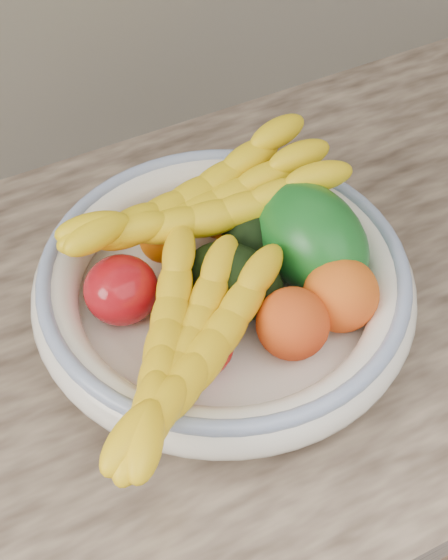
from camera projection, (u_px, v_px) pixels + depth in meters
The scene contains 13 objects.
kitchen_counter at pixel (216, 493), 1.25m from camera, with size 2.44×0.66×1.40m.
fruit_bowl at pixel (224, 287), 0.87m from camera, with size 0.39×0.39×0.08m.
clementine_back_left at pixel (164, 239), 0.91m from camera, with size 0.05×0.05×0.05m, color orange.
clementine_back_right at pixel (219, 217), 0.93m from camera, with size 0.05×0.05×0.05m, color #EA5B04.
tomato_left at pixel (121, 290), 0.85m from camera, with size 0.08×0.08×0.07m, color #A80F17.
tomato_near_left at pixel (198, 345), 0.81m from camera, with size 0.07×0.07×0.06m, color #BC0300.
avocado_center at pixel (235, 281), 0.86m from camera, with size 0.07×0.11×0.07m, color black.
avocado_right at pixel (253, 227), 0.91m from camera, with size 0.07×0.10×0.07m, color black.
green_mango at pixel (310, 238), 0.88m from camera, with size 0.10×0.15×0.11m, color #105519.
peach_front at pixel (293, 324), 0.82m from camera, with size 0.07×0.07×0.07m, color orange.
peach_right at pixel (341, 295), 0.84m from camera, with size 0.08×0.08×0.08m, color orange.
banana_bunch_back at pixel (201, 211), 0.89m from camera, with size 0.33×0.12×0.09m, color yellow, non-canonical shape.
banana_bunch_front at pixel (183, 358), 0.77m from camera, with size 0.31×0.12×0.09m, color yellow, non-canonical shape.
Camera 1 is at (-0.26, 1.15, 1.61)m, focal length 55.00 mm.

